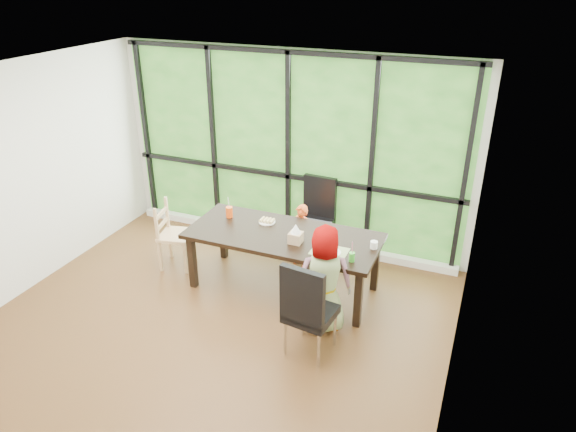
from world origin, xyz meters
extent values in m
plane|color=black|center=(0.00, 0.00, 0.00)|extent=(5.00, 5.00, 0.00)
plane|color=silver|center=(0.00, 2.25, 1.35)|extent=(5.00, 0.00, 5.00)
cube|color=#24511B|center=(0.00, 2.23, 1.35)|extent=(4.80, 0.02, 2.65)
cube|color=silver|center=(0.00, 2.15, 0.05)|extent=(4.80, 0.12, 0.10)
cube|color=black|center=(0.42, 1.02, 0.38)|extent=(2.38, 1.20, 0.75)
cube|color=black|center=(0.47, 1.95, 0.54)|extent=(0.48, 0.48, 1.08)
cube|color=black|center=(1.12, 0.04, 0.54)|extent=(0.51, 0.51, 1.08)
cube|color=tan|center=(-1.09, 0.99, 0.45)|extent=(0.48, 0.50, 0.90)
imported|color=#D94C18|center=(0.42, 1.61, 0.43)|extent=(0.37, 0.32, 0.87)
imported|color=slate|center=(1.09, 0.47, 0.62)|extent=(0.71, 0.59, 1.23)
cube|color=tan|center=(1.05, 0.83, 0.75)|extent=(0.40, 0.30, 0.01)
cylinder|color=white|center=(0.11, 1.23, 0.76)|extent=(0.21, 0.21, 0.01)
cylinder|color=white|center=(1.08, 0.80, 0.76)|extent=(0.23, 0.23, 0.01)
cylinder|color=#EF4E10|center=(-0.39, 1.19, 0.82)|extent=(0.09, 0.09, 0.14)
cylinder|color=green|center=(1.34, 0.72, 0.80)|extent=(0.07, 0.07, 0.10)
cylinder|color=white|center=(1.49, 1.09, 0.79)|extent=(0.08, 0.08, 0.09)
cube|color=tan|center=(0.63, 0.88, 0.81)|extent=(0.15, 0.15, 0.13)
cylinder|color=white|center=(-0.39, 1.19, 0.93)|extent=(0.01, 0.04, 0.20)
cylinder|color=pink|center=(1.34, 0.72, 0.89)|extent=(0.01, 0.04, 0.20)
cone|color=white|center=(0.63, 0.88, 0.93)|extent=(0.12, 0.12, 0.11)
camera|label=1|loc=(2.55, -4.05, 3.64)|focal=32.74mm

